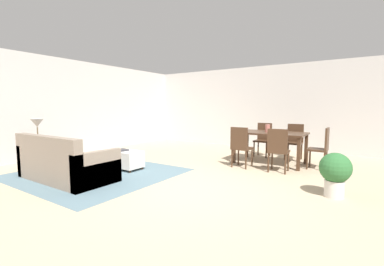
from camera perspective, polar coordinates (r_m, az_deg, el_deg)
name	(u,v)px	position (r m, az deg, el deg)	size (l,w,h in m)	color
ground_plane	(182,187)	(4.55, -2.12, -11.71)	(10.80, 10.80, 0.00)	tan
wall_back	(272,107)	(8.89, 17.14, 5.39)	(9.00, 0.12, 2.70)	beige
wall_left	(62,108)	(8.11, -26.71, 5.03)	(0.12, 11.00, 2.70)	beige
area_rug	(97,173)	(5.77, -20.13, -8.26)	(3.00, 2.80, 0.01)	slate
couch	(65,165)	(5.45, -26.13, -6.24)	(1.94, 0.92, 0.86)	gray
ottoman_table	(121,158)	(6.00, -15.25, -5.33)	(1.00, 0.45, 0.41)	silver
side_table	(39,148)	(6.60, -30.66, -2.94)	(0.40, 0.40, 0.59)	brown
table_lamp	(37,124)	(6.55, -30.90, 1.70)	(0.26, 0.26, 0.53)	brown
dining_table	(270,136)	(6.53, 16.78, -0.62)	(1.62, 0.95, 0.76)	#422B1C
dining_chair_near_left	(241,145)	(5.92, 10.65, -2.57)	(0.41, 0.41, 0.92)	#422B1C
dining_chair_near_right	(278,148)	(5.67, 18.39, -3.12)	(0.43, 0.43, 0.92)	#422B1C
dining_chair_far_left	(263,138)	(7.47, 15.41, -0.96)	(0.40, 0.40, 0.92)	#422B1C
dining_chair_far_right	(294,139)	(7.28, 21.59, -1.33)	(0.40, 0.40, 0.92)	#422B1C
dining_chair_head_east	(322,146)	(6.32, 26.62, -2.56)	(0.40, 0.40, 0.92)	#422B1C
vase_centerpiece	(268,128)	(6.53, 16.28, 1.01)	(0.11, 0.11, 0.18)	#B26659
book_on_ottoman	(122,150)	(5.90, -15.10, -3.61)	(0.26, 0.20, 0.03)	#333338
potted_plant	(335,171)	(4.51, 28.94, -7.41)	(0.46, 0.46, 0.68)	beige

